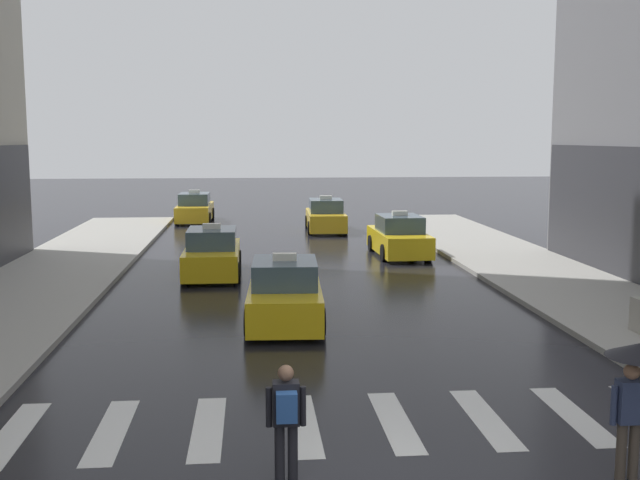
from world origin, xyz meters
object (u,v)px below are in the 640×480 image
(taxi_third, at_px, (399,238))
(taxi_fifth, at_px, (195,209))
(pedestrian_with_backpack, at_px, (286,414))
(taxi_second, at_px, (212,255))
(taxi_fourth, at_px, (326,217))
(taxi_lead, at_px, (285,295))
(pedestrian_with_umbrella, at_px, (637,373))

(taxi_third, height_order, taxi_fifth, same)
(taxi_fifth, height_order, pedestrian_with_backpack, taxi_fifth)
(taxi_second, bearing_deg, taxi_fourth, 67.05)
(taxi_lead, xyz_separation_m, taxi_third, (5.03, 10.66, 0.00))
(taxi_lead, relative_size, taxi_third, 1.01)
(taxi_fourth, bearing_deg, taxi_lead, -98.72)
(taxi_third, distance_m, pedestrian_with_umbrella, 20.10)
(taxi_second, relative_size, pedestrian_with_backpack, 2.76)
(taxi_fourth, xyz_separation_m, taxi_fifth, (-6.84, 4.80, 0.00))
(taxi_lead, bearing_deg, taxi_second, 107.48)
(taxi_second, relative_size, taxi_fourth, 0.99)
(taxi_lead, distance_m, taxi_second, 7.22)
(taxi_second, bearing_deg, taxi_third, 27.63)
(taxi_fourth, height_order, pedestrian_with_umbrella, pedestrian_with_umbrella)
(taxi_lead, distance_m, pedestrian_with_backpack, 9.11)
(taxi_fourth, bearing_deg, taxi_fifth, 144.94)
(taxi_third, height_order, pedestrian_with_backpack, taxi_third)
(taxi_lead, height_order, taxi_fourth, same)
(pedestrian_with_umbrella, xyz_separation_m, pedestrian_with_backpack, (-4.77, 0.32, -0.54))
(taxi_second, distance_m, pedestrian_with_backpack, 16.09)
(taxi_third, xyz_separation_m, pedestrian_with_umbrella, (-0.65, -20.08, 0.79))
(taxi_fourth, distance_m, taxi_fifth, 8.36)
(taxi_lead, xyz_separation_m, taxi_fifth, (-3.95, 23.64, 0.00))
(taxi_lead, distance_m, pedestrian_with_umbrella, 10.42)
(taxi_second, bearing_deg, pedestrian_with_umbrella, -68.13)
(taxi_third, relative_size, taxi_fifth, 1.00)
(taxi_third, bearing_deg, pedestrian_with_umbrella, -91.85)
(taxi_second, xyz_separation_m, taxi_third, (7.20, 3.77, 0.00))
(pedestrian_with_umbrella, bearing_deg, taxi_fifth, 104.14)
(taxi_fourth, bearing_deg, taxi_second, -112.95)
(taxi_fourth, bearing_deg, taxi_third, -75.37)
(taxi_third, xyz_separation_m, taxi_fifth, (-8.98, 12.99, 0.00))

